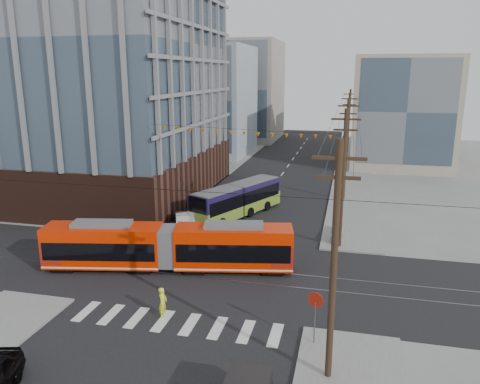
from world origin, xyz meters
name	(u,v)px	position (x,y,z in m)	size (l,w,h in m)	color
ground	(194,298)	(0.00, 0.00, 0.00)	(160.00, 160.00, 0.00)	slate
office_building	(70,66)	(-22.00, 23.00, 14.30)	(30.00, 25.00, 28.60)	#381E16
bg_bldg_nw_near	(196,101)	(-17.00, 52.00, 9.00)	(18.00, 16.00, 18.00)	#8C99A5
bg_bldg_ne_near	(401,112)	(16.00, 48.00, 8.00)	(14.00, 14.00, 16.00)	gray
bg_bldg_nw_far	(240,91)	(-14.00, 72.00, 10.00)	(16.00, 18.00, 20.00)	gray
bg_bldg_ne_far	(402,109)	(18.00, 68.00, 7.00)	(16.00, 16.00, 14.00)	#8C99A5
utility_pole_near	(334,266)	(8.50, -6.00, 5.50)	(0.30, 0.30, 11.00)	black
utility_pole_far	(349,123)	(8.50, 56.00, 5.50)	(0.30, 0.30, 11.00)	black
streetcar	(168,247)	(-3.15, 3.88, 1.68)	(17.40, 2.45, 3.35)	red
city_bus	(237,200)	(-1.45, 17.48, 1.61)	(2.46, 11.35, 3.21)	#1A1237
parked_car_silver	(185,219)	(-5.25, 12.99, 0.77)	(1.64, 4.69, 1.55)	#BABABA
parked_car_white	(205,203)	(-5.17, 18.79, 0.71)	(1.98, 4.87, 1.41)	silver
parked_car_grey	(217,194)	(-5.09, 22.76, 0.66)	(2.19, 4.74, 1.32)	slate
pedestrian	(163,303)	(-0.94, -2.57, 0.91)	(0.66, 0.44, 1.82)	yellow
stop_sign	(315,321)	(7.66, -3.44, 1.38)	(0.84, 0.84, 2.76)	#9C1A0C
jersey_barrier	(338,234)	(8.30, 13.22, 0.38)	(0.86, 3.84, 0.77)	slate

